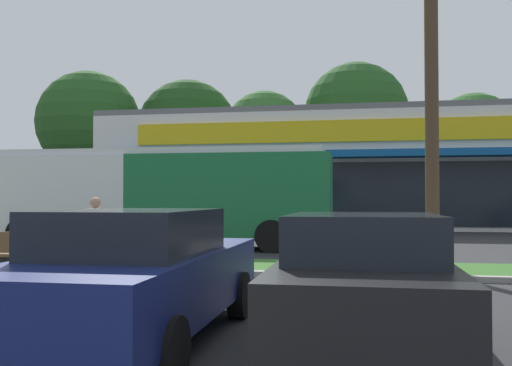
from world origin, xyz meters
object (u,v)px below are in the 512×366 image
Objects in this scene: car_0 at (121,217)px; pedestrian_near_bench at (95,239)px; city_bus at (155,195)px; utility_pole at (425,7)px; car_1 at (138,274)px; bus_stop_bench at (28,253)px; car_5 at (363,281)px.

pedestrian_near_bench is at bearing -68.43° from car_0.
utility_pole is at bearing 146.93° from city_bus.
car_1 is at bearing -30.93° from pedestrian_near_bench.
pedestrian_near_bench reaches higher than car_0.
bus_stop_bench is 0.38× the size of car_0.
car_1 is 5.26m from pedestrian_near_bench.
car_1 is at bearing 132.40° from bus_stop_bench.
car_1 is at bearing 108.81° from city_bus.
utility_pole is 10.56m from city_bus.
pedestrian_near_bench is (-5.25, 4.47, 0.07)m from car_5.
pedestrian_near_bench is at bearing 100.87° from city_bus.
utility_pole is 2.66× the size of car_5.
utility_pole is 10.12m from bus_stop_bench.
car_1 reaches higher than car_5.
car_5 is at bearing -12.44° from pedestrian_near_bench.
city_bus is at bearing -58.07° from car_0.
bus_stop_bench is at bearing 42.40° from car_1.
car_0 is 2.53× the size of pedestrian_near_bench.
car_0 is (-3.81, 13.54, 0.27)m from bus_stop_bench.
car_0 reaches higher than car_5.
car_0 is at bearing 30.37° from car_5.
bus_stop_bench is 0.96× the size of pedestrian_near_bench.
bus_stop_bench is 8.39m from car_5.
utility_pole is at bearing -11.79° from car_5.
bus_stop_bench is at bearing -161.93° from pedestrian_near_bench.
bus_stop_bench is 0.38× the size of car_5.
city_bus is 7.49m from car_0.
car_0 reaches higher than bus_stop_bench.
car_5 is (6.91, -4.76, 0.26)m from bus_stop_bench.
car_1 is (-3.95, -6.82, -5.11)m from utility_pole.
utility_pole is 2.62× the size of car_0.
utility_pole is 8.62m from car_5.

